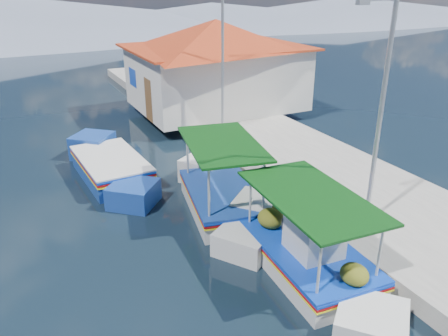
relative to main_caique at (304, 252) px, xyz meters
name	(u,v)px	position (x,y,z in m)	size (l,w,h in m)	color
quay	(315,171)	(3.65, 4.40, -0.19)	(5.00, 44.00, 0.50)	#ADAAA2
bollards	(278,179)	(1.55, 3.65, 0.21)	(0.20, 17.20, 0.30)	#A5A8AD
main_caique	(304,252)	(0.00, 0.00, 0.00)	(2.30, 6.98, 2.30)	silver
caique_green_canopy	(221,199)	(-0.52, 3.70, -0.06)	(2.87, 6.66, 2.54)	silver
caique_blue_hull	(111,169)	(-3.02, 7.76, -0.11)	(2.28, 6.83, 1.22)	#193F96
harbor_building	(216,62)	(3.95, 13.40, 2.33)	(10.49, 10.49, 4.40)	silver
lamp_post_near	(379,105)	(2.26, 0.40, 3.41)	(1.21, 0.14, 6.00)	#A5A8AD
lamp_post_far	(221,54)	(2.26, 9.40, 3.41)	(1.21, 0.14, 6.00)	#A5A8AD
mountain_ridge	(80,18)	(4.30, 54.40, 1.60)	(171.40, 96.00, 5.50)	gray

